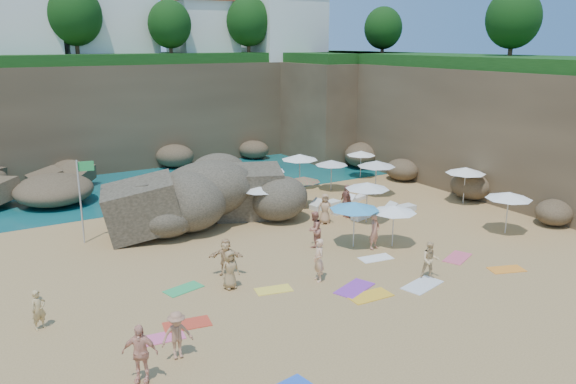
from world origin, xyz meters
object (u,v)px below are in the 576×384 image
person_stand_1 (314,229)px  person_stand_2 (234,188)px  parasol_2 (361,153)px  parasol_1 (300,157)px  person_stand_5 (141,193)px  person_stand_0 (39,310)px  parasol_0 (264,168)px  lounger_0 (356,199)px  person_stand_4 (325,209)px  person_stand_6 (319,260)px  person_stand_3 (347,201)px  rock_outcrop (200,216)px  flag_pole (82,190)px

person_stand_1 → person_stand_2: size_ratio=0.93×
parasol_2 → parasol_1: bearing=-177.1°
person_stand_2 → person_stand_5: 5.71m
person_stand_0 → parasol_0: bearing=14.3°
lounger_0 → person_stand_4: 5.16m
parasol_1 → person_stand_6: parasol_1 is taller
person_stand_3 → parasol_1: bearing=-1.7°
person_stand_6 → parasol_1: bearing=163.8°
person_stand_2 → parasol_1: bearing=-155.1°
parasol_2 → person_stand_1: (-10.92, -10.34, -0.93)m
person_stand_6 → rock_outcrop: bearing=-162.8°
rock_outcrop → person_stand_0: (-9.79, -9.35, 0.72)m
rock_outcrop → parasol_2: 14.24m
person_stand_3 → person_stand_0: bearing=114.5°
person_stand_0 → person_stand_2: (12.70, 10.81, 0.24)m
person_stand_0 → person_stand_3: bearing=-3.9°
flag_pole → person_stand_2: size_ratio=2.19×
parasol_1 → person_stand_1: 11.51m
person_stand_3 → person_stand_5: 12.61m
rock_outcrop → lounger_0: rock_outcrop is taller
parasol_2 → person_stand_2: parasol_2 is taller
person_stand_5 → person_stand_6: 15.34m
parasol_1 → person_stand_5: bearing=171.8°
rock_outcrop → parasol_2: bearing=11.6°
person_stand_4 → person_stand_2: bearing=140.2°
parasol_0 → lounger_0: 6.23m
person_stand_5 → parasol_0: bearing=-25.5°
parasol_1 → person_stand_0: bearing=-146.7°
person_stand_2 → person_stand_3: person_stand_3 is taller
flag_pole → person_stand_2: flag_pole is taller
flag_pole → person_stand_0: bearing=-111.9°
person_stand_3 → person_stand_5: person_stand_3 is taller
person_stand_2 → person_stand_5: size_ratio=1.28×
flag_pole → parasol_0: (10.84, 1.43, -0.40)m
person_stand_2 → person_stand_6: 12.61m
person_stand_1 → person_stand_2: person_stand_2 is taller
parasol_0 → person_stand_3: parasol_0 is taller
flag_pole → rock_outcrop: bearing=10.1°
parasol_1 → person_stand_0: size_ratio=1.72×
parasol_2 → person_stand_1: 15.07m
person_stand_2 → person_stand_5: bearing=-13.8°
flag_pole → person_stand_6: (7.34, -9.81, -1.76)m
parasol_1 → person_stand_4: bearing=-111.8°
flag_pole → parasol_0: size_ratio=1.60×
person_stand_0 → person_stand_3: person_stand_3 is taller
person_stand_2 → person_stand_3: (4.18, -5.95, 0.00)m
rock_outcrop → person_stand_3: 8.45m
rock_outcrop → person_stand_4: rock_outcrop is taller
person_stand_0 → person_stand_6: person_stand_6 is taller
person_stand_2 → person_stand_6: bearing=93.9°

